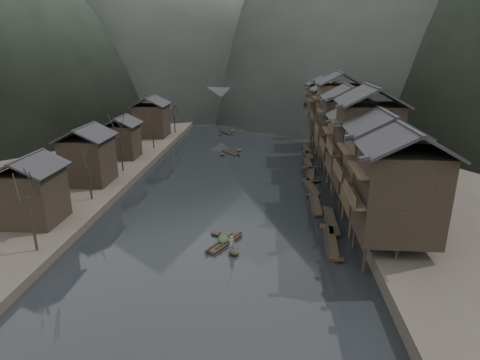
# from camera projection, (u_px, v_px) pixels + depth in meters

# --- Properties ---
(water) EXTENTS (300.00, 300.00, 0.00)m
(water) POSITION_uv_depth(u_px,v_px,m) (223.00, 221.00, 47.64)
(water) COLOR black
(water) RESTS_ON ground
(right_bank) EXTENTS (40.00, 200.00, 1.80)m
(right_bank) POSITION_uv_depth(u_px,v_px,m) (414.00, 143.00, 82.66)
(right_bank) COLOR #2D2823
(right_bank) RESTS_ON ground
(left_bank) EXTENTS (40.00, 200.00, 1.20)m
(left_bank) POSITION_uv_depth(u_px,v_px,m) (86.00, 139.00, 87.86)
(left_bank) COLOR #2D2823
(left_bank) RESTS_ON ground
(stilt_houses) EXTENTS (9.00, 67.60, 15.80)m
(stilt_houses) POSITION_uv_depth(u_px,v_px,m) (348.00, 121.00, 61.94)
(stilt_houses) COLOR black
(stilt_houses) RESTS_ON ground
(left_houses) EXTENTS (8.10, 53.20, 8.73)m
(left_houses) POSITION_uv_depth(u_px,v_px,m) (114.00, 136.00, 66.39)
(left_houses) COLOR black
(left_houses) RESTS_ON left_bank
(bare_trees) EXTENTS (3.95, 60.33, 7.89)m
(bare_trees) POSITION_uv_depth(u_px,v_px,m) (119.00, 140.00, 59.36)
(bare_trees) COLOR black
(bare_trees) RESTS_ON left_bank
(moored_sampans) EXTENTS (3.11, 48.74, 0.47)m
(moored_sampans) POSITION_uv_depth(u_px,v_px,m) (314.00, 182.00, 60.79)
(moored_sampans) COLOR black
(moored_sampans) RESTS_ON water
(midriver_boats) EXTENTS (9.89, 34.80, 0.44)m
(midriver_boats) POSITION_uv_depth(u_px,v_px,m) (239.00, 135.00, 93.38)
(midriver_boats) COLOR black
(midriver_boats) RESTS_ON water
(stone_bridge) EXTENTS (40.00, 6.00, 9.00)m
(stone_bridge) POSITION_uv_depth(u_px,v_px,m) (252.00, 101.00, 114.17)
(stone_bridge) COLOR #4C4C4F
(stone_bridge) RESTS_ON ground
(hero_sampan) EXTENTS (3.48, 5.29, 0.44)m
(hero_sampan) POSITION_uv_depth(u_px,v_px,m) (224.00, 243.00, 41.84)
(hero_sampan) COLOR black
(hero_sampan) RESTS_ON water
(cargo_heap) EXTENTS (1.22, 1.59, 0.73)m
(cargo_heap) POSITION_uv_depth(u_px,v_px,m) (223.00, 236.00, 41.87)
(cargo_heap) COLOR black
(cargo_heap) RESTS_ON hero_sampan
(boatman) EXTENTS (0.63, 0.44, 1.67)m
(boatman) POSITION_uv_depth(u_px,v_px,m) (231.00, 241.00, 39.83)
(boatman) COLOR slate
(boatman) RESTS_ON hero_sampan
(bamboo_pole) EXTENTS (0.93, 2.81, 3.30)m
(bamboo_pole) POSITION_uv_depth(u_px,v_px,m) (233.00, 218.00, 39.03)
(bamboo_pole) COLOR #8C7A51
(bamboo_pole) RESTS_ON boatman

